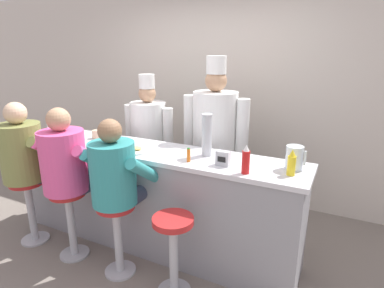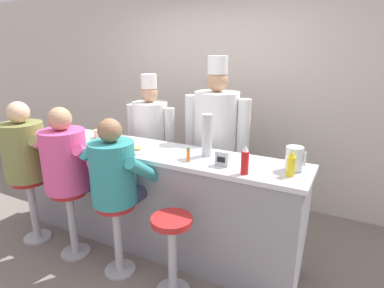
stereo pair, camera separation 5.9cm
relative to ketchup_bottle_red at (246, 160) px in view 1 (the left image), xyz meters
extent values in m
plane|color=slate|center=(-0.99, -0.10, -1.13)|extent=(20.00, 20.00, 0.00)
cube|color=beige|center=(-0.99, 1.68, 0.22)|extent=(10.00, 0.06, 2.70)
cube|color=gray|center=(-0.99, 0.19, -0.64)|extent=(2.88, 0.54, 0.98)
cube|color=silver|center=(-0.99, 0.19, -0.13)|extent=(2.94, 0.56, 0.04)
cylinder|color=red|center=(0.00, 0.00, -0.02)|extent=(0.06, 0.06, 0.18)
cone|color=white|center=(0.00, 0.00, 0.10)|extent=(0.05, 0.05, 0.05)
cylinder|color=yellow|center=(0.32, 0.12, -0.03)|extent=(0.06, 0.06, 0.15)
cone|color=yellow|center=(0.32, 0.12, 0.07)|extent=(0.05, 0.05, 0.05)
cylinder|color=orange|center=(-0.51, 0.04, -0.05)|extent=(0.03, 0.03, 0.11)
cylinder|color=#287F2D|center=(-0.51, 0.04, 0.01)|extent=(0.02, 0.02, 0.01)
cylinder|color=silver|center=(0.31, 0.25, -0.01)|extent=(0.14, 0.14, 0.19)
cube|color=silver|center=(0.39, 0.25, 0.00)|extent=(0.02, 0.02, 0.11)
cylinder|color=white|center=(-1.07, 0.07, -0.10)|extent=(0.26, 0.26, 0.02)
ellipsoid|color=#E0BC60|center=(-1.07, 0.07, -0.07)|extent=(0.12, 0.09, 0.03)
cylinder|color=#4C7FB7|center=(-1.37, -0.02, -0.08)|extent=(0.16, 0.16, 0.05)
cylinder|color=white|center=(-2.37, 0.24, -0.06)|extent=(0.09, 0.09, 0.10)
torus|color=white|center=(-2.31, 0.24, -0.05)|extent=(0.07, 0.02, 0.07)
cylinder|color=beige|center=(-1.71, 0.25, -0.06)|extent=(0.09, 0.09, 0.09)
torus|color=beige|center=(-1.65, 0.25, -0.06)|extent=(0.07, 0.02, 0.07)
cylinder|color=#B7BABF|center=(-0.44, 0.25, 0.08)|extent=(0.09, 0.09, 0.37)
cylinder|color=silver|center=(-0.44, 0.25, 0.27)|extent=(0.10, 0.10, 0.01)
cube|color=silver|center=(-0.22, 0.09, -0.05)|extent=(0.11, 0.06, 0.12)
cube|color=black|center=(-0.22, 0.05, -0.05)|extent=(0.07, 0.01, 0.04)
cylinder|color=#B2B5BA|center=(-2.13, -0.32, -1.12)|extent=(0.28, 0.28, 0.02)
cylinder|color=#B2B5BA|center=(-2.13, -0.32, -0.78)|extent=(0.07, 0.07, 0.65)
cylinder|color=red|center=(-2.13, -0.32, -0.46)|extent=(0.33, 0.33, 0.05)
cylinder|color=#33384C|center=(-2.23, -0.12, -0.42)|extent=(0.15, 0.40, 0.15)
cylinder|color=#33384C|center=(-2.03, -0.12, -0.42)|extent=(0.15, 0.40, 0.15)
cylinder|color=olive|center=(-2.13, -0.32, -0.16)|extent=(0.40, 0.40, 0.57)
cylinder|color=olive|center=(-2.39, -0.21, -0.13)|extent=(0.10, 0.43, 0.35)
cylinder|color=olive|center=(-1.88, -0.21, -0.13)|extent=(0.10, 0.43, 0.35)
sphere|color=#DBB28E|center=(-2.13, -0.32, 0.23)|extent=(0.21, 0.21, 0.21)
cylinder|color=#B2B5BA|center=(-1.57, -0.32, -1.12)|extent=(0.28, 0.28, 0.02)
cylinder|color=#B2B5BA|center=(-1.57, -0.32, -0.78)|extent=(0.07, 0.07, 0.65)
cylinder|color=red|center=(-1.57, -0.32, -0.46)|extent=(0.33, 0.33, 0.05)
cylinder|color=#33384C|center=(-1.67, -0.13, -0.42)|extent=(0.15, 0.40, 0.15)
cylinder|color=#33384C|center=(-1.48, -0.13, -0.42)|extent=(0.15, 0.40, 0.15)
cylinder|color=#E54C8C|center=(-1.57, -0.32, -0.16)|extent=(0.40, 0.40, 0.56)
cylinder|color=#E54C8C|center=(-1.82, -0.21, -0.13)|extent=(0.10, 0.43, 0.34)
cylinder|color=#E54C8C|center=(-1.32, -0.21, -0.13)|extent=(0.10, 0.43, 0.34)
sphere|color=tan|center=(-1.57, -0.32, 0.22)|extent=(0.20, 0.20, 0.20)
cylinder|color=#B2B5BA|center=(-1.02, -0.32, -1.12)|extent=(0.28, 0.28, 0.02)
cylinder|color=#B2B5BA|center=(-1.02, -0.32, -0.78)|extent=(0.07, 0.07, 0.65)
cylinder|color=red|center=(-1.02, -0.32, -0.46)|extent=(0.33, 0.33, 0.05)
cylinder|color=#33384C|center=(-1.11, -0.14, -0.43)|extent=(0.14, 0.37, 0.14)
cylinder|color=#33384C|center=(-0.92, -0.14, -0.43)|extent=(0.14, 0.37, 0.14)
cylinder|color=teal|center=(-1.02, -0.32, -0.17)|extent=(0.37, 0.37, 0.53)
cylinder|color=teal|center=(-1.25, -0.22, -0.15)|extent=(0.10, 0.40, 0.32)
cylinder|color=teal|center=(-0.78, -0.22, -0.15)|extent=(0.10, 0.40, 0.32)
sphere|color=#8C6647|center=(-1.02, -0.32, 0.19)|extent=(0.19, 0.19, 0.19)
cylinder|color=#B2B5BA|center=(-0.46, -0.32, -0.78)|extent=(0.07, 0.07, 0.65)
cylinder|color=red|center=(-0.46, -0.32, -0.46)|extent=(0.33, 0.33, 0.05)
cube|color=#232328|center=(-1.43, 0.82, -0.74)|extent=(0.32, 0.18, 0.77)
cube|color=white|center=(-1.43, 0.77, -0.59)|extent=(0.29, 0.02, 0.46)
cylinder|color=white|center=(-1.43, 0.82, -0.07)|extent=(0.41, 0.41, 0.57)
sphere|color=tan|center=(-1.43, 0.82, 0.31)|extent=(0.20, 0.20, 0.20)
cylinder|color=white|center=(-1.43, 0.82, 0.45)|extent=(0.18, 0.18, 0.16)
cylinder|color=white|center=(-1.70, 0.82, -0.08)|extent=(0.12, 0.12, 0.49)
cylinder|color=white|center=(-1.16, 0.82, -0.08)|extent=(0.12, 0.12, 0.49)
cube|color=#232328|center=(-0.59, 0.82, -0.70)|extent=(0.36, 0.20, 0.86)
cube|color=white|center=(-0.59, 0.77, -0.52)|extent=(0.32, 0.02, 0.52)
cylinder|color=white|center=(-0.59, 0.82, 0.06)|extent=(0.47, 0.47, 0.65)
sphere|color=tan|center=(-0.59, 0.82, 0.49)|extent=(0.22, 0.22, 0.22)
cylinder|color=white|center=(-0.59, 0.82, 0.65)|extent=(0.20, 0.20, 0.18)
cylinder|color=white|center=(-0.89, 0.82, 0.06)|extent=(0.13, 0.13, 0.55)
cylinder|color=white|center=(-0.29, 0.82, 0.06)|extent=(0.13, 0.13, 0.55)
camera|label=1|loc=(0.65, -2.22, 0.82)|focal=30.00mm
camera|label=2|loc=(0.70, -2.20, 0.82)|focal=30.00mm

